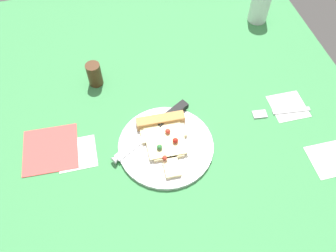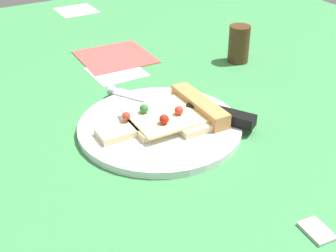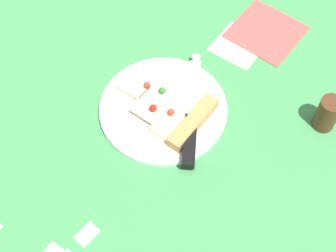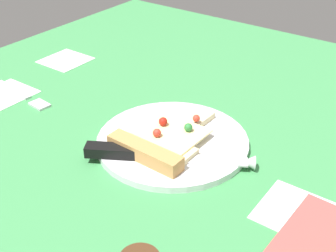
{
  "view_description": "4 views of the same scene",
  "coord_description": "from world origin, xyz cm",
  "px_view_note": "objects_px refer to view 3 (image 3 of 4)",
  "views": [
    {
      "loc": [
        48.91,
        -1.08,
        71.47
      ],
      "look_at": [
        2.75,
        9.89,
        3.2
      ],
      "focal_mm": 36.73,
      "sensor_mm": 36.0,
      "label": 1
    },
    {
      "loc": [
        33.66,
        56.62,
        33.95
      ],
      "look_at": [
        6.84,
        11.25,
        2.2
      ],
      "focal_mm": 49.08,
      "sensor_mm": 36.0,
      "label": 2
    },
    {
      "loc": [
        -23.58,
        49.4,
        75.81
      ],
      "look_at": [
        2.97,
        11.97,
        2.63
      ],
      "focal_mm": 54.02,
      "sensor_mm": 36.0,
      "label": 3
    },
    {
      "loc": [
        -38.99,
        -23.84,
        38.16
      ],
      "look_at": [
        6.61,
        9.37,
        2.92
      ],
      "focal_mm": 47.38,
      "sensor_mm": 36.0,
      "label": 4
    }
  ],
  "objects_px": {
    "pizza_slice": "(175,112)",
    "pepper_shaker": "(327,114)",
    "knife": "(191,119)",
    "plate": "(163,109)",
    "napkin": "(266,32)"
  },
  "relations": [
    {
      "from": "pizza_slice",
      "to": "pepper_shaker",
      "type": "relative_size",
      "value": 2.58
    },
    {
      "from": "knife",
      "to": "pepper_shaker",
      "type": "height_order",
      "value": "pepper_shaker"
    },
    {
      "from": "plate",
      "to": "napkin",
      "type": "relative_size",
      "value": 1.77
    },
    {
      "from": "plate",
      "to": "napkin",
      "type": "xyz_separation_m",
      "value": [
        -0.06,
        -0.27,
        -0.0
      ]
    },
    {
      "from": "knife",
      "to": "napkin",
      "type": "xyz_separation_m",
      "value": [
        -0.0,
        -0.27,
        -0.01
      ]
    },
    {
      "from": "pizza_slice",
      "to": "plate",
      "type": "bearing_deg",
      "value": 89.85
    },
    {
      "from": "pizza_slice",
      "to": "knife",
      "type": "bearing_deg",
      "value": -77.69
    },
    {
      "from": "pepper_shaker",
      "to": "napkin",
      "type": "relative_size",
      "value": 0.52
    },
    {
      "from": "napkin",
      "to": "pizza_slice",
      "type": "bearing_deg",
      "value": 83.25
    },
    {
      "from": "napkin",
      "to": "knife",
      "type": "bearing_deg",
      "value": 89.8
    },
    {
      "from": "plate",
      "to": "knife",
      "type": "relative_size",
      "value": 1.06
    },
    {
      "from": "pizza_slice",
      "to": "pepper_shaker",
      "type": "height_order",
      "value": "pepper_shaker"
    },
    {
      "from": "plate",
      "to": "napkin",
      "type": "bearing_deg",
      "value": -101.95
    },
    {
      "from": "pepper_shaker",
      "to": "napkin",
      "type": "xyz_separation_m",
      "value": [
        0.19,
        -0.13,
        -0.03
      ]
    },
    {
      "from": "plate",
      "to": "pizza_slice",
      "type": "distance_m",
      "value": 0.03
    }
  ]
}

